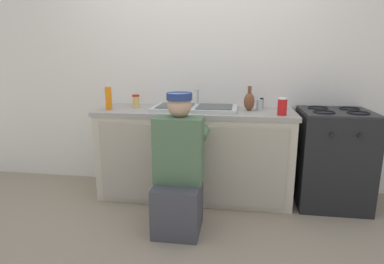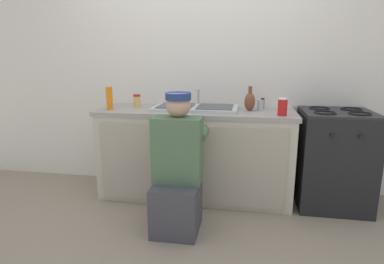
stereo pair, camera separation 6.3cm
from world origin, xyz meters
name	(u,v)px [view 1 (the left image)]	position (x,y,z in m)	size (l,w,h in m)	color
ground_plane	(190,207)	(0.00, 0.00, 0.00)	(12.00, 12.00, 0.00)	gray
back_wall	(200,69)	(0.00, 0.65, 1.25)	(6.00, 0.10, 2.50)	silver
counter_cabinet	(195,155)	(0.00, 0.29, 0.42)	(1.84, 0.62, 0.83)	beige
countertop	(195,112)	(0.00, 0.30, 0.85)	(1.88, 0.62, 0.04)	#9E9993
sink_double_basin	(195,108)	(0.00, 0.30, 0.89)	(0.80, 0.44, 0.19)	silver
stove_range	(332,158)	(1.30, 0.30, 0.45)	(0.63, 0.62, 0.91)	black
plumber_person	(179,175)	(-0.04, -0.37, 0.46)	(0.42, 0.61, 1.10)	#3F3F47
vase_decorative	(249,101)	(0.51, 0.32, 0.97)	(0.10, 0.10, 0.23)	brown
soda_cup_red	(282,107)	(0.79, 0.11, 0.95)	(0.08, 0.08, 0.15)	red
condiment_jar	(136,101)	(-0.61, 0.35, 0.94)	(0.07, 0.07, 0.13)	#DBB760
spice_bottle_red	(261,103)	(0.63, 0.46, 0.93)	(0.04, 0.04, 0.10)	red
soap_bottle_orange	(109,98)	(-0.81, 0.16, 0.99)	(0.06, 0.06, 0.25)	orange
water_glass	(260,105)	(0.61, 0.36, 0.93)	(0.06, 0.06, 0.10)	#ADC6CC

